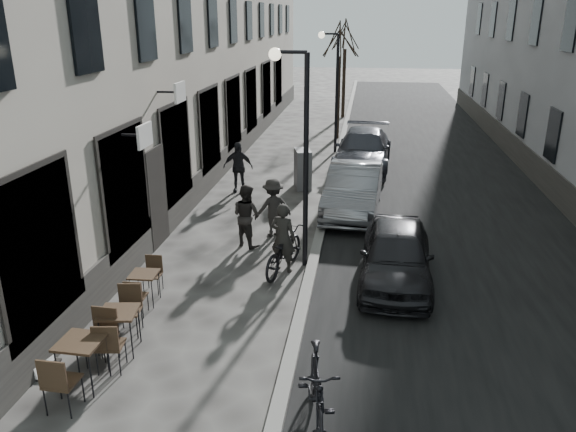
% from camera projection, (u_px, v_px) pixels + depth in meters
% --- Properties ---
extents(road, '(7.30, 60.00, 0.00)m').
position_uv_depth(road, '(428.00, 167.00, 22.51)').
color(road, black).
rests_on(road, ground).
extents(kerb, '(0.25, 60.00, 0.12)m').
position_uv_depth(kerb, '(337.00, 162.00, 22.97)').
color(kerb, slate).
rests_on(kerb, ground).
extents(streetlamp_near, '(0.90, 0.28, 5.09)m').
position_uv_depth(streetlamp_near, '(299.00, 137.00, 12.65)').
color(streetlamp_near, black).
rests_on(streetlamp_near, ground).
extents(streetlamp_far, '(0.90, 0.28, 5.09)m').
position_uv_depth(streetlamp_far, '(333.00, 79.00, 23.83)').
color(streetlamp_far, black).
rests_on(streetlamp_far, ground).
extents(tree_near, '(2.40, 2.40, 5.70)m').
position_uv_depth(tree_near, '(340.00, 39.00, 26.11)').
color(tree_near, black).
rests_on(tree_near, ground).
extents(tree_far, '(2.40, 2.40, 5.70)m').
position_uv_depth(tree_far, '(345.00, 35.00, 31.69)').
color(tree_far, black).
rests_on(tree_far, ground).
extents(bistro_set_a, '(0.71, 1.70, 1.00)m').
position_uv_depth(bistro_set_a, '(83.00, 358.00, 9.09)').
color(bistro_set_a, '#2F1F15').
rests_on(bistro_set_a, ground).
extents(bistro_set_b, '(0.74, 1.65, 0.95)m').
position_uv_depth(bistro_set_b, '(120.00, 327.00, 10.06)').
color(bistro_set_b, '#2F1F15').
rests_on(bistro_set_b, ground).
extents(bistro_set_c, '(0.58, 1.38, 0.81)m').
position_uv_depth(bistro_set_c, '(145.00, 285.00, 11.77)').
color(bistro_set_c, '#2F1F15').
rests_on(bistro_set_c, ground).
extents(sign_board, '(0.39, 0.65, 1.10)m').
position_uv_depth(sign_board, '(37.00, 348.00, 9.50)').
color(sign_board, black).
rests_on(sign_board, ground).
extents(utility_cabinet, '(0.73, 1.01, 1.37)m').
position_uv_depth(utility_cabinet, '(303.00, 169.00, 19.54)').
color(utility_cabinet, slate).
rests_on(utility_cabinet, ground).
extents(bicycle, '(1.16, 2.08, 1.03)m').
position_uv_depth(bicycle, '(283.00, 251.00, 13.22)').
color(bicycle, black).
rests_on(bicycle, ground).
extents(cyclist_rider, '(0.70, 0.55, 1.69)m').
position_uv_depth(cyclist_rider, '(283.00, 238.00, 13.11)').
color(cyclist_rider, black).
rests_on(cyclist_rider, ground).
extents(pedestrian_near, '(1.02, 0.96, 1.66)m').
position_uv_depth(pedestrian_near, '(246.00, 215.00, 14.59)').
color(pedestrian_near, black).
rests_on(pedestrian_near, ground).
extents(pedestrian_mid, '(1.20, 1.03, 1.62)m').
position_uv_depth(pedestrian_mid, '(273.00, 208.00, 15.25)').
color(pedestrian_mid, black).
rests_on(pedestrian_mid, ground).
extents(pedestrian_far, '(1.04, 0.49, 1.73)m').
position_uv_depth(pedestrian_far, '(238.00, 167.00, 19.07)').
color(pedestrian_far, black).
rests_on(pedestrian_far, ground).
extents(car_near, '(1.76, 4.00, 1.34)m').
position_uv_depth(car_near, '(396.00, 254.00, 12.63)').
color(car_near, black).
rests_on(car_near, ground).
extents(car_mid, '(1.83, 4.52, 1.46)m').
position_uv_depth(car_mid, '(354.00, 189.00, 17.11)').
color(car_mid, gray).
rests_on(car_mid, ground).
extents(car_far, '(2.41, 5.27, 1.49)m').
position_uv_depth(car_far, '(363.00, 150.00, 22.00)').
color(car_far, '#34353D').
rests_on(car_far, ground).
extents(moped, '(0.88, 2.05, 1.19)m').
position_uv_depth(moped, '(317.00, 390.00, 8.18)').
color(moped, black).
rests_on(moped, ground).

